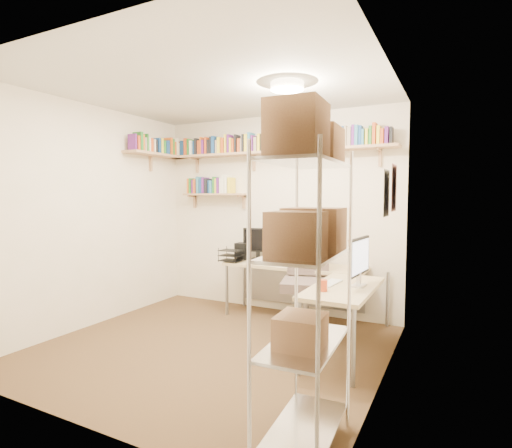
# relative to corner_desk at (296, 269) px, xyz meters

# --- Properties ---
(ground) EXTENTS (3.20, 3.20, 0.00)m
(ground) POSITION_rel_corner_desk_xyz_m (-0.49, -1.00, -0.65)
(ground) COLOR #49311F
(ground) RESTS_ON ground
(room_shell) EXTENTS (3.24, 3.04, 2.52)m
(room_shell) POSITION_rel_corner_desk_xyz_m (-0.48, -0.99, 0.90)
(room_shell) COLOR beige
(room_shell) RESTS_ON ground
(wall_shelves) EXTENTS (3.12, 1.09, 0.79)m
(wall_shelves) POSITION_rel_corner_desk_xyz_m (-0.91, 0.31, 1.37)
(wall_shelves) COLOR tan
(wall_shelves) RESTS_ON ground
(corner_desk) EXTENTS (2.00, 1.71, 1.14)m
(corner_desk) POSITION_rel_corner_desk_xyz_m (0.00, 0.00, 0.00)
(corner_desk) COLOR tan
(corner_desk) RESTS_ON ground
(office_chair) EXTENTS (0.61, 0.62, 1.13)m
(office_chair) POSITION_rel_corner_desk_xyz_m (0.19, -0.18, -0.18)
(office_chair) COLOR black
(office_chair) RESTS_ON ground
(wire_rack) EXTENTS (0.41, 0.78, 1.95)m
(wire_rack) POSITION_rel_corner_desk_xyz_m (0.87, -2.10, 0.69)
(wire_rack) COLOR silver
(wire_rack) RESTS_ON ground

